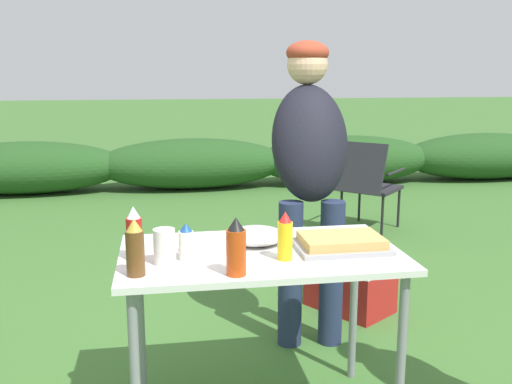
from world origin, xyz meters
TOP-DOWN VIEW (x-y plane):
  - shrub_hedge at (0.00, 5.00)m, footprint 14.40×0.90m
  - folding_table at (0.00, 0.00)m, footprint 1.10×0.64m
  - food_tray at (0.32, -0.03)m, footprint 0.36×0.25m
  - plate_stack at (-0.21, 0.05)m, footprint 0.20×0.20m
  - mixing_bowl at (0.00, 0.11)m, footprint 0.24×0.24m
  - paper_cup_stack at (-0.37, -0.09)m, footprint 0.08×0.08m
  - beer_bottle at (-0.47, -0.20)m, footprint 0.06×0.06m
  - hot_sauce_bottle at (-0.13, -0.25)m, footprint 0.07×0.07m
  - mustard_bottle at (0.07, -0.12)m, footprint 0.06×0.06m
  - mayo_bottle at (-0.29, -0.06)m, footprint 0.06×0.06m
  - ketchup_bottle at (-0.48, -0.02)m, footprint 0.06×0.06m
  - standing_person_in_olive_jacket at (0.39, 0.75)m, footprint 0.44×0.54m
  - camp_chair_green_behind_table at (1.45, 2.72)m, footprint 0.74×0.74m
  - cooler_box at (0.74, 1.05)m, footprint 0.54×0.58m

SIDE VIEW (x-z plane):
  - cooler_box at x=0.74m, z-range 0.00..0.34m
  - shrub_hedge at x=0.00m, z-range 0.00..0.63m
  - camp_chair_green_behind_table at x=1.45m, z-range 0.05..0.88m
  - folding_table at x=0.00m, z-range 0.29..1.03m
  - plate_stack at x=-0.21m, z-range 0.74..0.76m
  - food_tray at x=0.32m, z-range 0.74..0.79m
  - mixing_bowl at x=0.00m, z-range 0.74..0.80m
  - paper_cup_stack at x=-0.37m, z-range 0.74..0.87m
  - mayo_bottle at x=-0.29m, z-range 0.74..0.88m
  - mustard_bottle at x=0.07m, z-range 0.74..0.92m
  - beer_bottle at x=-0.47m, z-range 0.73..0.94m
  - ketchup_bottle at x=-0.48m, z-range 0.73..0.94m
  - hot_sauce_bottle at x=-0.13m, z-range 0.73..0.94m
  - standing_person_in_olive_jacket at x=0.39m, z-range 0.18..1.78m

